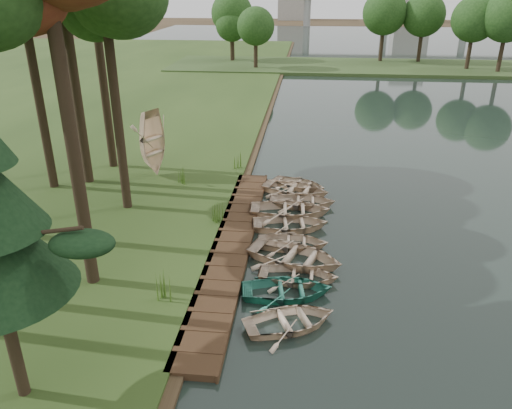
# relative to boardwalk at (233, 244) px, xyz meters

# --- Properties ---
(ground) EXTENTS (300.00, 300.00, 0.00)m
(ground) POSITION_rel_boardwalk_xyz_m (1.60, 0.00, -0.15)
(ground) COLOR #3D2F1D
(boardwalk) EXTENTS (1.60, 16.00, 0.30)m
(boardwalk) POSITION_rel_boardwalk_xyz_m (0.00, 0.00, 0.00)
(boardwalk) COLOR #372415
(boardwalk) RESTS_ON ground
(peninsula) EXTENTS (50.00, 14.00, 0.45)m
(peninsula) POSITION_rel_boardwalk_xyz_m (9.60, 50.00, 0.08)
(peninsula) COLOR #30461F
(peninsula) RESTS_ON ground
(far_trees) EXTENTS (45.60, 5.60, 8.80)m
(far_trees) POSITION_rel_boardwalk_xyz_m (6.27, 50.00, 6.28)
(far_trees) COLOR black
(far_trees) RESTS_ON peninsula
(rowboat_0) EXTENTS (3.73, 3.26, 0.64)m
(rowboat_0) POSITION_rel_boardwalk_xyz_m (2.70, -5.25, 0.22)
(rowboat_0) COLOR beige
(rowboat_0) RESTS_ON water
(rowboat_1) EXTENTS (3.59, 2.80, 0.68)m
(rowboat_1) POSITION_rel_boardwalk_xyz_m (2.50, -3.51, 0.24)
(rowboat_1) COLOR teal
(rowboat_1) RESTS_ON water
(rowboat_2) EXTENTS (3.13, 2.31, 0.63)m
(rowboat_2) POSITION_rel_boardwalk_xyz_m (2.88, -2.46, 0.21)
(rowboat_2) COLOR beige
(rowboat_2) RESTS_ON water
(rowboat_3) EXTENTS (4.58, 3.90, 0.80)m
(rowboat_3) POSITION_rel_boardwalk_xyz_m (2.71, -1.14, 0.30)
(rowboat_3) COLOR beige
(rowboat_3) RESTS_ON water
(rowboat_4) EXTENTS (3.05, 2.20, 0.63)m
(rowboat_4) POSITION_rel_boardwalk_xyz_m (2.56, 0.14, 0.21)
(rowboat_4) COLOR beige
(rowboat_4) RESTS_ON water
(rowboat_5) EXTENTS (3.76, 2.92, 0.72)m
(rowboat_5) POSITION_rel_boardwalk_xyz_m (2.39, 1.86, 0.26)
(rowboat_5) COLOR beige
(rowboat_5) RESTS_ON water
(rowboat_6) EXTENTS (4.00, 2.95, 0.80)m
(rowboat_6) POSITION_rel_boardwalk_xyz_m (2.31, 3.31, 0.30)
(rowboat_6) COLOR beige
(rowboat_6) RESTS_ON water
(rowboat_7) EXTENTS (3.32, 2.37, 0.69)m
(rowboat_7) POSITION_rel_boardwalk_xyz_m (2.87, 4.52, 0.24)
(rowboat_7) COLOR beige
(rowboat_7) RESTS_ON water
(rowboat_8) EXTENTS (4.19, 3.51, 0.75)m
(rowboat_8) POSITION_rel_boardwalk_xyz_m (2.49, 6.04, 0.27)
(rowboat_8) COLOR beige
(rowboat_8) RESTS_ON water
(rowboat_9) EXTENTS (3.67, 3.23, 0.63)m
(rowboat_9) POSITION_rel_boardwalk_xyz_m (2.64, 6.91, 0.22)
(rowboat_9) COLOR beige
(rowboat_9) RESTS_ON water
(stored_rowboat) EXTENTS (4.58, 4.05, 0.79)m
(stored_rowboat) POSITION_rel_boardwalk_xyz_m (-5.56, 7.41, 0.54)
(stored_rowboat) COLOR beige
(stored_rowboat) RESTS_ON bank
(tree_4) EXTENTS (3.68, 3.68, 11.00)m
(tree_4) POSITION_rel_boardwalk_xyz_m (-5.67, 2.99, 9.40)
(tree_4) COLOR black
(tree_4) RESTS_ON bank
(reeds_0) EXTENTS (0.60, 0.60, 1.05)m
(reeds_0) POSITION_rel_boardwalk_xyz_m (-1.71, -4.41, 0.68)
(reeds_0) COLOR #3F661E
(reeds_0) RESTS_ON bank
(reeds_1) EXTENTS (0.60, 0.60, 1.12)m
(reeds_1) POSITION_rel_boardwalk_xyz_m (-1.00, 1.85, 0.71)
(reeds_1) COLOR #3F661E
(reeds_1) RESTS_ON bank
(reeds_2) EXTENTS (0.60, 0.60, 0.96)m
(reeds_2) POSITION_rel_boardwalk_xyz_m (-3.75, 6.26, 0.63)
(reeds_2) COLOR #3F661E
(reeds_2) RESTS_ON bank
(reeds_3) EXTENTS (0.60, 0.60, 0.99)m
(reeds_3) POSITION_rel_boardwalk_xyz_m (-1.00, 9.09, 0.65)
(reeds_3) COLOR #3F661E
(reeds_3) RESTS_ON bank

